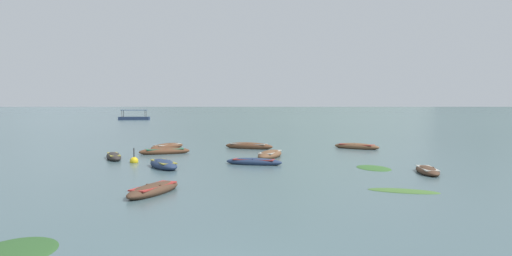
# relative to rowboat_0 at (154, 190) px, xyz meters

# --- Properties ---
(ground_plane) EXTENTS (6000.00, 6000.00, 0.00)m
(ground_plane) POSITION_rel_rowboat_0_xyz_m (3.98, 1490.49, -0.16)
(ground_plane) COLOR #476066
(mountain_1) EXTENTS (1192.96, 1192.96, 336.72)m
(mountain_1) POSITION_rel_rowboat_0_xyz_m (-1221.57, 2115.49, 168.20)
(mountain_1) COLOR slate
(mountain_1) RESTS_ON ground
(mountain_2) EXTENTS (1731.69, 1731.69, 600.40)m
(mountain_2) POSITION_rel_rowboat_0_xyz_m (-5.65, 2252.11, 300.04)
(mountain_2) COLOR slate
(mountain_2) RESTS_ON ground
(mountain_3) EXTENTS (1595.45, 1595.45, 375.89)m
(mountain_3) POSITION_rel_rowboat_0_xyz_m (868.91, 2191.91, 187.79)
(mountain_3) COLOR #4C5B56
(mountain_3) RESTS_ON ground
(rowboat_0) EXTENTS (1.82, 3.49, 0.50)m
(rowboat_0) POSITION_rel_rowboat_0_xyz_m (0.00, 0.00, 0.00)
(rowboat_0) COLOR #4C3323
(rowboat_0) RESTS_ON ground
(rowboat_1) EXTENTS (3.48, 1.52, 0.49)m
(rowboat_1) POSITION_rel_rowboat_0_xyz_m (3.12, 9.44, -0.00)
(rowboat_1) COLOR navy
(rowboat_1) RESTS_ON ground
(rowboat_2) EXTENTS (2.04, 4.00, 0.59)m
(rowboat_2) POSITION_rel_rowboat_0_xyz_m (3.85, 13.33, 0.03)
(rowboat_2) COLOR brown
(rowboat_2) RESTS_ON ground
(rowboat_3) EXTENTS (3.84, 2.97, 0.56)m
(rowboat_3) POSITION_rel_rowboat_0_xyz_m (10.39, 20.17, 0.02)
(rowboat_3) COLOR brown
(rowboat_3) RESTS_ON ground
(rowboat_4) EXTENTS (2.30, 3.42, 0.52)m
(rowboat_4) POSITION_rel_rowboat_0_xyz_m (-6.12, 11.45, 0.01)
(rowboat_4) COLOR #2D2826
(rowboat_4) RESTS_ON ground
(rowboat_5) EXTENTS (3.71, 2.61, 0.57)m
(rowboat_5) POSITION_rel_rowboat_0_xyz_m (-3.77, 14.98, 0.02)
(rowboat_5) COLOR brown
(rowboat_5) RESTS_ON ground
(rowboat_6) EXTENTS (2.78, 3.44, 0.57)m
(rowboat_6) POSITION_rel_rowboat_0_xyz_m (-1.76, 7.58, 0.02)
(rowboat_6) COLOR navy
(rowboat_6) RESTS_ON ground
(rowboat_7) EXTENTS (1.00, 3.08, 0.43)m
(rowboat_7) POSITION_rel_rowboat_0_xyz_m (12.25, 6.64, -0.02)
(rowboat_7) COLOR #4C3323
(rowboat_7) RESTS_ON ground
(rowboat_8) EXTENTS (2.42, 3.70, 0.53)m
(rowboat_8) POSITION_rel_rowboat_0_xyz_m (-4.71, 19.11, 0.01)
(rowboat_8) COLOR brown
(rowboat_8) RESTS_ON ground
(rowboat_9) EXTENTS (4.19, 2.21, 0.62)m
(rowboat_9) POSITION_rel_rowboat_0_xyz_m (1.81, 19.54, 0.04)
(rowboat_9) COLOR brown
(rowboat_9) RESTS_ON ground
(ferry_0) EXTENTS (7.28, 3.29, 2.54)m
(ferry_0) POSITION_rel_rowboat_0_xyz_m (-32.33, 90.54, 0.29)
(ferry_0) COLOR navy
(ferry_0) RESTS_ON ground
(mooring_buoy) EXTENTS (0.51, 0.51, 1.04)m
(mooring_buoy) POSITION_rel_rowboat_0_xyz_m (-4.15, 9.64, -0.05)
(mooring_buoy) COLOR yellow
(mooring_buoy) RESTS_ON ground
(weed_patch_0) EXTENTS (2.35, 3.05, 0.14)m
(weed_patch_0) POSITION_rel_rowboat_0_xyz_m (9.83, 8.36, -0.16)
(weed_patch_0) COLOR #38662D
(weed_patch_0) RESTS_ON ground
(weed_patch_1) EXTENTS (2.98, 1.70, 0.14)m
(weed_patch_1) POSITION_rel_rowboat_0_xyz_m (9.88, 1.35, -0.16)
(weed_patch_1) COLOR #477033
(weed_patch_1) RESTS_ON ground
(weed_patch_3) EXTENTS (2.33, 2.81, 0.14)m
(weed_patch_3) POSITION_rel_rowboat_0_xyz_m (-1.07, -7.47, -0.16)
(weed_patch_3) COLOR #2D5628
(weed_patch_3) RESTS_ON ground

